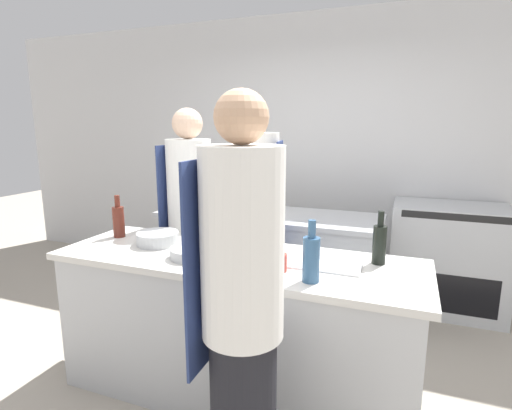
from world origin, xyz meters
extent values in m
plane|color=#A89E8E|center=(0.00, 0.00, 0.00)|extent=(16.00, 16.00, 0.00)
cube|color=silver|center=(0.00, 2.13, 1.40)|extent=(8.00, 0.06, 2.80)
cube|color=#B7BABC|center=(0.00, 0.00, 0.43)|extent=(2.13, 0.70, 0.86)
cube|color=silver|center=(0.00, 0.00, 0.88)|extent=(2.22, 0.73, 0.04)
cube|color=#B7BABC|center=(-0.21, 1.20, 0.43)|extent=(1.90, 0.68, 0.86)
cube|color=#B7BABC|center=(-0.21, 1.20, 0.88)|extent=(1.98, 0.70, 0.04)
cube|color=#B7BABC|center=(1.32, 1.77, 0.49)|extent=(0.97, 0.62, 0.98)
cube|color=black|center=(1.32, 1.46, 0.27)|extent=(0.78, 0.01, 0.34)
cube|color=black|center=(1.32, 1.46, 0.94)|extent=(0.83, 0.01, 0.06)
cylinder|color=white|center=(0.35, -0.70, 1.22)|extent=(0.34, 0.34, 0.77)
cube|color=navy|center=(0.17, -0.70, 1.11)|extent=(0.02, 0.32, 0.88)
sphere|color=tan|center=(0.35, -0.70, 1.71)|extent=(0.21, 0.21, 0.21)
cylinder|color=black|center=(-0.15, 0.70, 0.42)|extent=(0.32, 0.32, 0.84)
cylinder|color=white|center=(-0.15, 0.70, 1.23)|extent=(0.37, 0.37, 0.79)
cube|color=navy|center=(0.04, 0.74, 1.12)|extent=(0.08, 0.35, 0.89)
sphere|color=beige|center=(-0.15, 0.70, 1.72)|extent=(0.19, 0.19, 0.19)
cylinder|color=black|center=(-0.62, 0.54, 0.41)|extent=(0.29, 0.29, 0.83)
cylinder|color=white|center=(-0.62, 0.54, 1.20)|extent=(0.34, 0.34, 0.75)
cube|color=navy|center=(-0.79, 0.56, 1.10)|extent=(0.05, 0.32, 0.87)
sphere|color=beige|center=(-0.62, 0.54, 1.69)|extent=(0.23, 0.23, 0.23)
cylinder|color=#5B2319|center=(-0.94, 0.10, 1.01)|extent=(0.08, 0.08, 0.21)
cylinder|color=#5B2319|center=(-0.94, 0.10, 1.16)|extent=(0.04, 0.04, 0.08)
cylinder|color=#19471E|center=(-0.15, 0.06, 0.97)|extent=(0.08, 0.08, 0.14)
cylinder|color=#19471E|center=(-0.15, 0.06, 1.07)|extent=(0.04, 0.04, 0.05)
cylinder|color=black|center=(0.81, 0.18, 1.01)|extent=(0.08, 0.08, 0.22)
cylinder|color=black|center=(0.81, 0.18, 1.17)|extent=(0.03, 0.03, 0.09)
cylinder|color=#2D5175|center=(0.51, -0.22, 1.02)|extent=(0.09, 0.09, 0.23)
cylinder|color=#2D5175|center=(0.51, -0.22, 1.18)|extent=(0.04, 0.04, 0.09)
cylinder|color=#B7BABC|center=(-0.58, 0.04, 0.95)|extent=(0.27, 0.27, 0.08)
cylinder|color=tan|center=(0.16, -0.18, 0.94)|extent=(0.19, 0.19, 0.07)
cylinder|color=#B7BABC|center=(-0.23, -0.11, 0.94)|extent=(0.25, 0.25, 0.06)
cylinder|color=#B2382D|center=(0.31, -0.14, 0.95)|extent=(0.10, 0.10, 0.10)
cube|color=white|center=(0.54, 0.04, 0.91)|extent=(0.39, 0.24, 0.01)
camera|label=1|loc=(0.94, -2.09, 1.68)|focal=28.00mm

